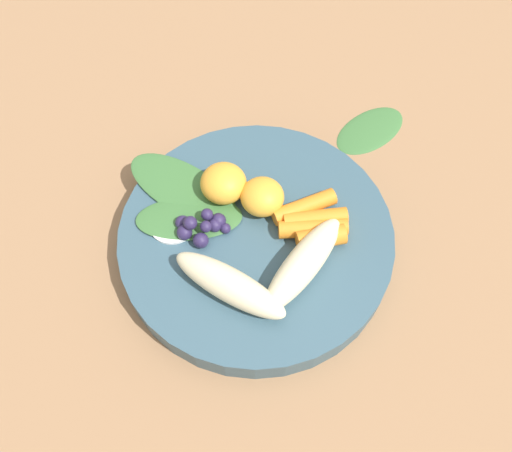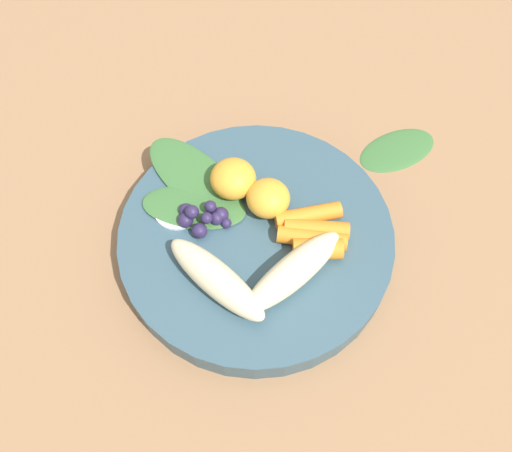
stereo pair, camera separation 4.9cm
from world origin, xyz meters
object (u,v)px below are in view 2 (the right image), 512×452
object	(u,v)px
kale_leaf_stray	(398,149)
bowl	(256,239)
banana_peeled_right	(216,279)
orange_segment_near	(233,179)
banana_peeled_left	(294,271)

from	to	relation	value
kale_leaf_stray	bowl	bearing A→B (deg)	-169.85
bowl	banana_peeled_right	bearing A→B (deg)	171.35
orange_segment_near	kale_leaf_stray	bearing A→B (deg)	-45.08
banana_peeled_left	kale_leaf_stray	world-z (taller)	banana_peeled_left
banana_peeled_left	kale_leaf_stray	size ratio (longest dim) A/B	1.19
bowl	kale_leaf_stray	bearing A→B (deg)	-29.37
orange_segment_near	kale_leaf_stray	distance (m)	0.20
banana_peeled_right	kale_leaf_stray	world-z (taller)	banana_peeled_right
bowl	kale_leaf_stray	distance (m)	0.20
banana_peeled_left	orange_segment_near	distance (m)	0.11
bowl	orange_segment_near	world-z (taller)	orange_segment_near
banana_peeled_left	orange_segment_near	bearing A→B (deg)	77.65
orange_segment_near	bowl	bearing A→B (deg)	-132.77
bowl	orange_segment_near	size ratio (longest dim) A/B	5.86
banana_peeled_left	banana_peeled_right	distance (m)	0.07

